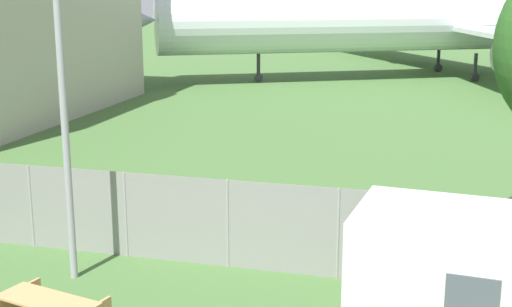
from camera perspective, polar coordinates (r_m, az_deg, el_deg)
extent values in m
cylinder|color=gray|center=(18.52, -17.54, -4.03)|extent=(0.07, 0.07, 2.10)
cylinder|color=gray|center=(17.32, -10.38, -4.83)|extent=(0.07, 0.07, 2.10)
cylinder|color=gray|center=(16.42, -2.29, -5.64)|extent=(0.07, 0.07, 2.10)
cylinder|color=gray|center=(15.89, 6.57, -6.39)|extent=(0.07, 0.07, 2.10)
cylinder|color=gray|center=(15.75, 15.83, -7.02)|extent=(0.07, 0.07, 2.10)
cube|color=gray|center=(17.32, -10.38, -4.83)|extent=(56.00, 0.01, 2.10)
cylinder|color=white|center=(50.89, 14.02, 10.55)|extent=(35.54, 21.15, 4.50)
cone|color=white|center=(45.83, -10.84, 10.42)|extent=(6.05, 6.05, 4.50)
cube|color=white|center=(61.45, 11.19, 10.52)|extent=(14.05, 16.88, 0.30)
cylinder|color=#939399|center=(59.36, 12.47, 9.23)|extent=(4.52, 3.64, 2.02)
cylinder|color=#2D2D33|center=(47.15, 0.20, 6.86)|extent=(0.24, 0.24, 1.86)
cylinder|color=#2D2D33|center=(47.23, 0.20, 6.08)|extent=(0.64, 0.52, 0.56)
cylinder|color=#2D2D33|center=(49.63, 17.14, 6.60)|extent=(0.24, 0.24, 1.86)
cylinder|color=#2D2D33|center=(49.70, 17.08, 5.86)|extent=(0.64, 0.52, 0.56)
cylinder|color=#2D2D33|center=(54.37, 14.39, 7.34)|extent=(0.24, 0.24, 1.86)
cylinder|color=#2D2D33|center=(54.44, 14.35, 6.66)|extent=(0.64, 0.52, 0.56)
cube|color=silver|center=(13.24, 15.05, -9.89)|extent=(3.46, 2.71, 2.57)
cube|color=tan|center=(13.93, -16.36, -11.21)|extent=(2.10, 1.19, 0.04)
cube|color=tan|center=(14.42, -14.70, -11.54)|extent=(1.99, 0.72, 0.04)
cylinder|color=#99999E|center=(15.59, -15.22, 4.80)|extent=(0.16, 0.16, 8.40)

